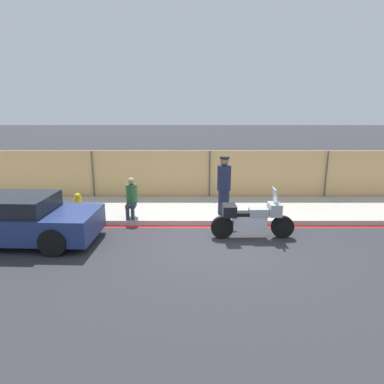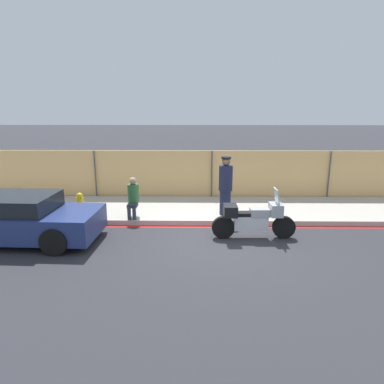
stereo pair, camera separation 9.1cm
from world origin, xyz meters
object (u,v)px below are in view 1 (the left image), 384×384
(officer_standing, at_px, (225,185))
(parked_car_right_down_street, at_px, (17,219))
(fire_hydrant, at_px, (80,204))
(motorcycle, at_px, (253,219))
(person_seated_on_curb, at_px, (133,195))

(officer_standing, distance_m, parked_car_right_down_street, 6.06)
(officer_standing, xyz_separation_m, fire_hydrant, (-4.64, -0.12, -0.59))
(motorcycle, height_order, fire_hydrant, motorcycle)
(person_seated_on_curb, bearing_deg, fire_hydrant, 176.05)
(motorcycle, height_order, person_seated_on_curb, motorcycle)
(motorcycle, xyz_separation_m, person_seated_on_curb, (-3.54, 1.42, 0.29))
(parked_car_right_down_street, bearing_deg, person_seated_on_curb, 33.64)
(person_seated_on_curb, distance_m, parked_car_right_down_street, 3.29)
(fire_hydrant, bearing_deg, officer_standing, 1.49)
(officer_standing, bearing_deg, person_seated_on_curb, -175.28)
(officer_standing, bearing_deg, motorcycle, -69.16)
(motorcycle, distance_m, parked_car_right_down_street, 6.36)
(officer_standing, distance_m, fire_hydrant, 4.68)
(person_seated_on_curb, bearing_deg, officer_standing, 4.72)
(officer_standing, xyz_separation_m, parked_car_right_down_street, (-5.72, -1.94, -0.48))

